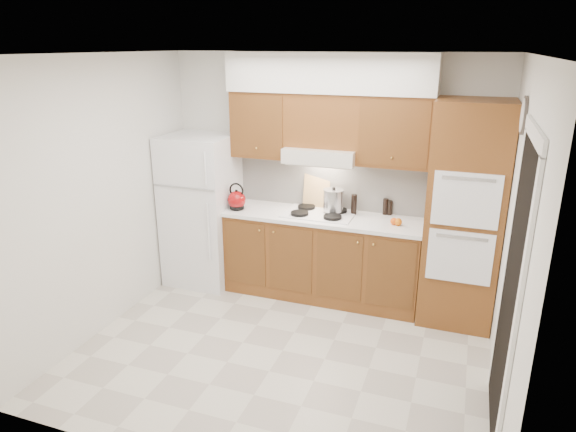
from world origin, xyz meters
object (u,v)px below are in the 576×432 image
at_px(oven_cabinet, 464,216).
at_px(fridge, 202,210).
at_px(kettle, 237,200).
at_px(stock_pot, 333,200).

bearing_deg(oven_cabinet, fridge, -179.30).
bearing_deg(oven_cabinet, kettle, -177.36).
xyz_separation_m(fridge, kettle, (0.48, -0.07, 0.19)).
xyz_separation_m(oven_cabinet, stock_pot, (-1.33, 0.12, -0.02)).
relative_size(oven_cabinet, kettle, 11.11).
distance_m(oven_cabinet, kettle, 2.37).
bearing_deg(stock_pot, fridge, -174.21).
height_order(fridge, kettle, fridge).
distance_m(kettle, stock_pot, 1.06).
distance_m(oven_cabinet, stock_pot, 1.34).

